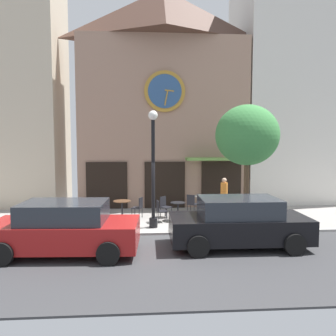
{
  "coord_description": "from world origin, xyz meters",
  "views": [
    {
      "loc": [
        -0.87,
        -11.47,
        3.34
      ],
      "look_at": [
        0.09,
        2.37,
        2.18
      ],
      "focal_mm": 35.25,
      "sensor_mm": 36.0,
      "label": 1
    }
  ],
  "objects_px": {
    "cafe_chair_outer": "(257,207)",
    "parked_car_black": "(238,223)",
    "cafe_table_near_door": "(236,207)",
    "cafe_chair_under_awning": "(248,204)",
    "street_lamp": "(153,169)",
    "cafe_table_near_curb": "(178,208)",
    "cafe_chair_facing_street": "(160,209)",
    "cafe_chair_left_end": "(80,214)",
    "cafe_table_center": "(201,200)",
    "cafe_chair_facing_wall": "(165,205)",
    "cafe_table_leftmost": "(94,210)",
    "cafe_table_center_right": "(122,205)",
    "pedestrian_orange": "(224,196)",
    "cafe_chair_by_entrance": "(192,203)",
    "cafe_chair_near_tree": "(139,206)",
    "street_tree": "(247,136)",
    "parked_car_red": "(65,228)"
  },
  "relations": [
    {
      "from": "cafe_chair_outer",
      "to": "parked_car_black",
      "type": "height_order",
      "value": "parked_car_black"
    },
    {
      "from": "cafe_table_near_door",
      "to": "cafe_chair_under_awning",
      "type": "height_order",
      "value": "cafe_chair_under_awning"
    },
    {
      "from": "cafe_table_near_door",
      "to": "street_lamp",
      "type": "bearing_deg",
      "value": -160.78
    },
    {
      "from": "cafe_chair_under_awning",
      "to": "cafe_table_near_curb",
      "type": "bearing_deg",
      "value": -167.73
    },
    {
      "from": "cafe_chair_facing_street",
      "to": "cafe_chair_left_end",
      "type": "bearing_deg",
      "value": -169.92
    },
    {
      "from": "cafe_table_center",
      "to": "cafe_chair_facing_wall",
      "type": "distance_m",
      "value": 2.1
    },
    {
      "from": "cafe_table_leftmost",
      "to": "parked_car_black",
      "type": "distance_m",
      "value": 6.12
    },
    {
      "from": "cafe_table_leftmost",
      "to": "cafe_table_center",
      "type": "distance_m",
      "value": 5.08
    },
    {
      "from": "cafe_table_center",
      "to": "cafe_chair_facing_wall",
      "type": "bearing_deg",
      "value": -149.34
    },
    {
      "from": "cafe_table_leftmost",
      "to": "cafe_table_center_right",
      "type": "xyz_separation_m",
      "value": [
        1.1,
        0.85,
        0.01
      ]
    },
    {
      "from": "cafe_table_center",
      "to": "pedestrian_orange",
      "type": "xyz_separation_m",
      "value": [
        0.9,
        -0.75,
        0.3
      ]
    },
    {
      "from": "cafe_table_center",
      "to": "cafe_chair_left_end",
      "type": "distance_m",
      "value": 5.76
    },
    {
      "from": "cafe_chair_by_entrance",
      "to": "cafe_chair_near_tree",
      "type": "height_order",
      "value": "same"
    },
    {
      "from": "cafe_chair_under_awning",
      "to": "street_lamp",
      "type": "bearing_deg",
      "value": -157.93
    },
    {
      "from": "cafe_table_center",
      "to": "parked_car_black",
      "type": "xyz_separation_m",
      "value": [
        0.28,
        -5.22,
        0.2
      ]
    },
    {
      "from": "cafe_table_near_curb",
      "to": "cafe_chair_near_tree",
      "type": "bearing_deg",
      "value": 161.82
    },
    {
      "from": "street_tree",
      "to": "cafe_table_near_curb",
      "type": "xyz_separation_m",
      "value": [
        -2.44,
        1.45,
        -3.02
      ]
    },
    {
      "from": "cafe_table_center_right",
      "to": "cafe_chair_near_tree",
      "type": "bearing_deg",
      "value": -20.53
    },
    {
      "from": "cafe_table_near_door",
      "to": "parked_car_black",
      "type": "height_order",
      "value": "parked_car_black"
    },
    {
      "from": "cafe_table_center_right",
      "to": "cafe_chair_facing_wall",
      "type": "bearing_deg",
      "value": -5.03
    },
    {
      "from": "pedestrian_orange",
      "to": "parked_car_red",
      "type": "bearing_deg",
      "value": -140.95
    },
    {
      "from": "cafe_table_center_right",
      "to": "cafe_chair_facing_street",
      "type": "relative_size",
      "value": 0.85
    },
    {
      "from": "street_tree",
      "to": "pedestrian_orange",
      "type": "relative_size",
      "value": 2.8
    },
    {
      "from": "cafe_table_center",
      "to": "pedestrian_orange",
      "type": "relative_size",
      "value": 0.48
    },
    {
      "from": "cafe_table_near_curb",
      "to": "parked_car_red",
      "type": "xyz_separation_m",
      "value": [
        -3.73,
        -3.83,
        0.25
      ]
    },
    {
      "from": "cafe_table_center",
      "to": "cafe_chair_by_entrance",
      "type": "relative_size",
      "value": 0.89
    },
    {
      "from": "cafe_table_center_right",
      "to": "cafe_chair_under_awning",
      "type": "distance_m",
      "value": 5.59
    },
    {
      "from": "cafe_chair_near_tree",
      "to": "pedestrian_orange",
      "type": "bearing_deg",
      "value": 6.45
    },
    {
      "from": "cafe_chair_facing_wall",
      "to": "parked_car_red",
      "type": "height_order",
      "value": "parked_car_red"
    },
    {
      "from": "cafe_chair_facing_wall",
      "to": "cafe_table_near_curb",
      "type": "bearing_deg",
      "value": -51.24
    },
    {
      "from": "street_tree",
      "to": "cafe_chair_facing_street",
      "type": "distance_m",
      "value": 4.55
    },
    {
      "from": "cafe_chair_left_end",
      "to": "cafe_chair_facing_street",
      "type": "bearing_deg",
      "value": 10.08
    },
    {
      "from": "cafe_chair_facing_street",
      "to": "cafe_chair_by_entrance",
      "type": "xyz_separation_m",
      "value": [
        1.5,
        1.38,
        0.0
      ]
    },
    {
      "from": "cafe_table_near_door",
      "to": "cafe_chair_by_entrance",
      "type": "xyz_separation_m",
      "value": [
        -1.78,
        0.93,
        0.04
      ]
    },
    {
      "from": "cafe_chair_facing_wall",
      "to": "pedestrian_orange",
      "type": "distance_m",
      "value": 2.75
    },
    {
      "from": "street_tree",
      "to": "cafe_chair_by_entrance",
      "type": "height_order",
      "value": "street_tree"
    },
    {
      "from": "cafe_table_leftmost",
      "to": "cafe_chair_outer",
      "type": "bearing_deg",
      "value": -0.2
    },
    {
      "from": "cafe_chair_under_awning",
      "to": "parked_car_red",
      "type": "bearing_deg",
      "value": -146.89
    },
    {
      "from": "cafe_chair_facing_street",
      "to": "cafe_chair_by_entrance",
      "type": "bearing_deg",
      "value": 42.55
    },
    {
      "from": "street_tree",
      "to": "cafe_chair_outer",
      "type": "relative_size",
      "value": 5.19
    },
    {
      "from": "cafe_table_center_right",
      "to": "parked_car_black",
      "type": "xyz_separation_m",
      "value": [
        3.95,
        -4.31,
        0.23
      ]
    },
    {
      "from": "cafe_chair_near_tree",
      "to": "parked_car_red",
      "type": "distance_m",
      "value": 4.85
    },
    {
      "from": "cafe_chair_facing_wall",
      "to": "cafe_chair_outer",
      "type": "xyz_separation_m",
      "value": [
        3.88,
        -0.71,
        0.0
      ]
    },
    {
      "from": "street_tree",
      "to": "cafe_chair_outer",
      "type": "xyz_separation_m",
      "value": [
        0.92,
        1.39,
        -3.0
      ]
    },
    {
      "from": "street_lamp",
      "to": "cafe_table_leftmost",
      "type": "xyz_separation_m",
      "value": [
        -2.42,
        0.99,
        -1.75
      ]
    },
    {
      "from": "cafe_table_near_curb",
      "to": "pedestrian_orange",
      "type": "relative_size",
      "value": 0.46
    },
    {
      "from": "cafe_table_leftmost",
      "to": "cafe_chair_by_entrance",
      "type": "distance_m",
      "value": 4.38
    },
    {
      "from": "cafe_table_near_door",
      "to": "pedestrian_orange",
      "type": "height_order",
      "value": "pedestrian_orange"
    },
    {
      "from": "cafe_table_leftmost",
      "to": "cafe_chair_under_awning",
      "type": "distance_m",
      "value": 6.72
    },
    {
      "from": "cafe_chair_by_entrance",
      "to": "pedestrian_orange",
      "type": "relative_size",
      "value": 0.54
    }
  ]
}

